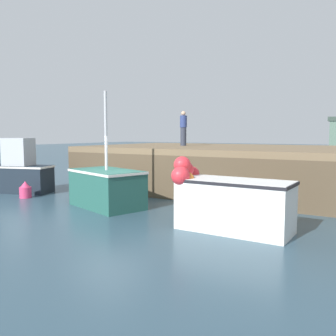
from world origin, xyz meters
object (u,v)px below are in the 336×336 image
object	(u,v)px
fishing_boat_near_right	(107,187)
fishing_boat_near_left	(12,173)
rowboat	(245,209)
dockworker	(183,128)
mooring_buoy_foreground	(25,190)
fishing_boat_mid	(230,201)

from	to	relation	value
fishing_boat_near_right	fishing_boat_near_left	bearing A→B (deg)	176.01
rowboat	dockworker	bearing A→B (deg)	135.91
fishing_boat_near_left	dockworker	distance (m)	8.16
fishing_boat_near_right	mooring_buoy_foreground	bearing A→B (deg)	-176.56
rowboat	fishing_boat_near_left	bearing A→B (deg)	-174.09
dockworker	rowboat	bearing A→B (deg)	-44.09
fishing_boat_near_right	rowboat	size ratio (longest dim) A/B	2.03
fishing_boat_near_left	rowboat	distance (m)	10.35
mooring_buoy_foreground	fishing_boat_mid	bearing A→B (deg)	-3.04
fishing_boat_near_left	rowboat	bearing A→B (deg)	5.91
fishing_boat_mid	rowboat	xyz separation A→B (m)	(-0.33, 2.18, -0.65)
fishing_boat_mid	fishing_boat_near_right	bearing A→B (deg)	171.59
rowboat	mooring_buoy_foreground	size ratio (longest dim) A/B	2.97
fishing_boat_near_left	fishing_boat_mid	xyz separation A→B (m)	(10.60, -1.12, -0.06)
fishing_boat_near_left	fishing_boat_mid	size ratio (longest dim) A/B	1.19
fishing_boat_near_left	fishing_boat_near_right	size ratio (longest dim) A/B	0.98
rowboat	dockworker	xyz separation A→B (m)	(-4.72, 4.58, 2.69)
fishing_boat_mid	rowboat	bearing A→B (deg)	98.50
fishing_boat_mid	dockworker	xyz separation A→B (m)	(-5.05, 6.76, 2.05)
rowboat	fishing_boat_near_right	bearing A→B (deg)	-162.03
fishing_boat_near_right	dockworker	distance (m)	6.41
rowboat	mooring_buoy_foreground	distance (m)	8.74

